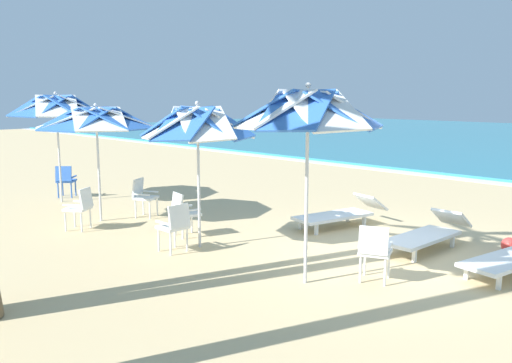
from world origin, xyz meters
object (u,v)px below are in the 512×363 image
at_px(beach_umbrella_1, 198,124).
at_px(beach_umbrella_2, 96,119).
at_px(plastic_chair_4, 143,195).
at_px(plastic_chair_0, 375,249).
at_px(plastic_chair_5, 65,179).
at_px(plastic_chair_1, 184,211).
at_px(sun_lounger_2, 341,213).
at_px(plastic_chair_2, 175,224).
at_px(beach_umbrella_3, 56,107).
at_px(sun_lounger_1, 427,234).
at_px(plastic_chair_3, 80,206).
at_px(beach_umbrella_0, 308,112).
at_px(beach_ball, 509,245).

relative_size(beach_umbrella_1, beach_umbrella_2, 1.01).
bearing_deg(plastic_chair_4, plastic_chair_0, 1.19).
relative_size(beach_umbrella_2, plastic_chair_5, 3.01).
distance_m(plastic_chair_1, sun_lounger_2, 3.27).
xyz_separation_m(plastic_chair_1, plastic_chair_5, (-5.43, 0.09, 0.00)).
bearing_deg(beach_umbrella_1, plastic_chair_2, -95.98).
height_order(beach_umbrella_3, sun_lounger_1, beach_umbrella_3).
bearing_deg(plastic_chair_0, plastic_chair_3, -164.05).
relative_size(sun_lounger_1, sun_lounger_2, 0.97).
distance_m(plastic_chair_2, beach_umbrella_2, 3.50).
xyz_separation_m(plastic_chair_2, plastic_chair_5, (-6.16, 0.83, 0.00)).
xyz_separation_m(plastic_chair_2, beach_umbrella_3, (-5.66, 0.48, 1.94)).
distance_m(plastic_chair_1, plastic_chair_3, 2.23).
distance_m(plastic_chair_5, sun_lounger_2, 7.59).
bearing_deg(beach_umbrella_3, plastic_chair_3, -17.21).
xyz_separation_m(beach_umbrella_0, beach_ball, (1.52, 3.68, -2.35)).
relative_size(plastic_chair_3, sun_lounger_1, 0.40).
bearing_deg(sun_lounger_2, plastic_chair_1, -120.56).
distance_m(beach_umbrella_3, beach_ball, 10.67).
relative_size(plastic_chair_2, beach_ball, 3.18).
bearing_deg(plastic_chair_3, plastic_chair_5, 159.95).
height_order(beach_umbrella_2, plastic_chair_3, beach_umbrella_2).
relative_size(beach_umbrella_0, plastic_chair_0, 3.33).
bearing_deg(plastic_chair_5, beach_umbrella_1, -3.05).
bearing_deg(plastic_chair_3, beach_umbrella_3, 162.79).
distance_m(plastic_chair_0, plastic_chair_5, 9.43).
xyz_separation_m(beach_umbrella_0, beach_umbrella_3, (-8.23, 0.01, -0.05)).
height_order(plastic_chair_0, beach_umbrella_1, beach_umbrella_1).
bearing_deg(plastic_chair_2, plastic_chair_5, 172.34).
relative_size(beach_umbrella_3, sun_lounger_2, 1.26).
height_order(plastic_chair_4, sun_lounger_2, plastic_chair_4).
xyz_separation_m(plastic_chair_0, sun_lounger_1, (-0.28, 2.13, -0.22)).
bearing_deg(plastic_chair_0, beach_ball, 74.13).
distance_m(beach_umbrella_2, beach_ball, 8.42).
distance_m(plastic_chair_3, sun_lounger_2, 5.35).
bearing_deg(plastic_chair_4, beach_umbrella_0, -6.64).
height_order(plastic_chair_0, beach_ball, plastic_chair_0).
xyz_separation_m(plastic_chair_0, beach_umbrella_1, (-3.20, -0.71, 1.72)).
distance_m(plastic_chair_3, plastic_chair_5, 3.78).
height_order(beach_umbrella_0, beach_umbrella_1, beach_umbrella_0).
relative_size(beach_umbrella_0, plastic_chair_4, 3.33).
xyz_separation_m(beach_umbrella_2, plastic_chair_5, (-3.12, 0.63, -1.73)).
bearing_deg(plastic_chair_3, beach_umbrella_1, 19.91).
xyz_separation_m(beach_umbrella_0, plastic_chair_3, (-5.19, -0.93, -1.99)).
relative_size(plastic_chair_0, plastic_chair_4, 1.00).
bearing_deg(sun_lounger_2, beach_umbrella_1, -105.91).
xyz_separation_m(plastic_chair_5, beach_ball, (10.25, 3.32, -0.36)).
bearing_deg(plastic_chair_1, plastic_chair_3, -147.35).
bearing_deg(beach_umbrella_2, sun_lounger_1, 27.55).
xyz_separation_m(plastic_chair_2, sun_lounger_1, (2.98, 3.34, -0.22)).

